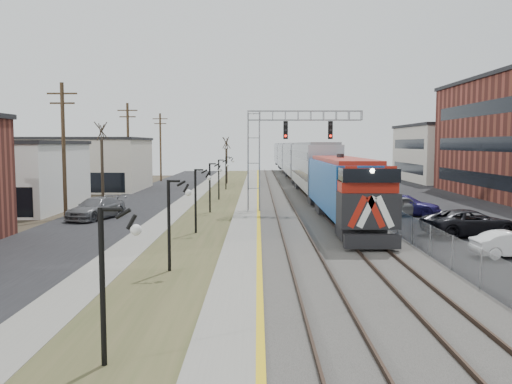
{
  "coord_description": "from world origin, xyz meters",
  "views": [
    {
      "loc": [
        -0.2,
        -14.98,
        5.53
      ],
      "look_at": [
        -0.29,
        17.92,
        2.6
      ],
      "focal_mm": 38.0,
      "sensor_mm": 36.0,
      "label": 1
    }
  ],
  "objects": [
    {
      "name": "fence",
      "position": [
        8.2,
        35.0,
        0.8
      ],
      "size": [
        0.04,
        120.0,
        1.6
      ],
      "primitive_type": "cube",
      "color": "gray",
      "rests_on": "ground"
    },
    {
      "name": "signal_gantry",
      "position": [
        1.22,
        27.99,
        5.59
      ],
      "size": [
        9.0,
        1.07,
        8.15
      ],
      "color": "gray",
      "rests_on": "ground"
    },
    {
      "name": "track_far",
      "position": [
        5.5,
        35.0,
        0.28
      ],
      "size": [
        1.58,
        120.0,
        0.15
      ],
      "color": "#2D2119",
      "rests_on": "ballast_bed"
    },
    {
      "name": "car_lot_b",
      "position": [
        12.17,
        10.93,
        0.63
      ],
      "size": [
        3.92,
        1.57,
        1.27
      ],
      "primitive_type": "imported",
      "rotation": [
        0.0,
        0.0,
        1.63
      ],
      "color": "white",
      "rests_on": "ground"
    },
    {
      "name": "street_west",
      "position": [
        -11.5,
        35.0,
        0.02
      ],
      "size": [
        7.0,
        120.0,
        0.04
      ],
      "primitive_type": "cube",
      "color": "black",
      "rests_on": "ground"
    },
    {
      "name": "utility_poles",
      "position": [
        -14.5,
        25.0,
        5.0
      ],
      "size": [
        0.28,
        80.28,
        10.0
      ],
      "color": "#4C3823",
      "rests_on": "ground"
    },
    {
      "name": "ground",
      "position": [
        0.0,
        0.0,
        0.0
      ],
      "size": [
        160.0,
        160.0,
        0.0
      ],
      "primitive_type": "plane",
      "color": "#473D2D",
      "rests_on": "ground"
    },
    {
      "name": "car_lot_c",
      "position": [
        12.54,
        17.17,
        0.79
      ],
      "size": [
        6.1,
        3.8,
        1.57
      ],
      "primitive_type": "imported",
      "rotation": [
        0.0,
        0.0,
        1.8
      ],
      "color": "black",
      "rests_on": "ground"
    },
    {
      "name": "bare_trees",
      "position": [
        -12.66,
        38.91,
        2.7
      ],
      "size": [
        12.3,
        42.3,
        5.95
      ],
      "color": "#382D23",
      "rests_on": "ground"
    },
    {
      "name": "car_lot_d",
      "position": [
        11.16,
        26.57,
        0.79
      ],
      "size": [
        5.88,
        4.05,
        1.58
      ],
      "primitive_type": "imported",
      "rotation": [
        0.0,
        0.0,
        1.2
      ],
      "color": "navy",
      "rests_on": "ground"
    },
    {
      "name": "track_near",
      "position": [
        2.0,
        35.0,
        0.28
      ],
      "size": [
        1.58,
        120.0,
        0.15
      ],
      "color": "#2D2119",
      "rests_on": "ballast_bed"
    },
    {
      "name": "sidewalk",
      "position": [
        -7.0,
        35.0,
        0.04
      ],
      "size": [
        2.0,
        120.0,
        0.08
      ],
      "primitive_type": "cube",
      "color": "gray",
      "rests_on": "ground"
    },
    {
      "name": "grass_median",
      "position": [
        -4.0,
        35.0,
        0.03
      ],
      "size": [
        4.0,
        120.0,
        0.06
      ],
      "primitive_type": "cube",
      "color": "#414927",
      "rests_on": "ground"
    },
    {
      "name": "ballast_bed",
      "position": [
        4.0,
        35.0,
        0.1
      ],
      "size": [
        8.0,
        120.0,
        0.2
      ],
      "primitive_type": "cube",
      "color": "#595651",
      "rests_on": "ground"
    },
    {
      "name": "train",
      "position": [
        5.5,
        67.47,
        2.94
      ],
      "size": [
        3.0,
        108.65,
        5.33
      ],
      "color": "#124A97",
      "rests_on": "ground"
    },
    {
      "name": "parking_lot",
      "position": [
        16.0,
        35.0,
        0.02
      ],
      "size": [
        16.0,
        120.0,
        0.04
      ],
      "primitive_type": "cube",
      "color": "black",
      "rests_on": "ground"
    },
    {
      "name": "car_street_b",
      "position": [
        -12.03,
        24.37,
        0.79
      ],
      "size": [
        3.85,
        5.85,
        1.58
      ],
      "primitive_type": "imported",
      "rotation": [
        0.0,
        0.0,
        -0.33
      ],
      "color": "slate",
      "rests_on": "ground"
    },
    {
      "name": "car_lot_f",
      "position": [
        11.1,
        42.28,
        0.66
      ],
      "size": [
        4.24,
        2.29,
        1.33
      ],
      "primitive_type": "imported",
      "rotation": [
        0.0,
        0.0,
        1.34
      ],
      "color": "#0E4814",
      "rests_on": "ground"
    },
    {
      "name": "car_lot_e",
      "position": [
        10.82,
        26.0,
        0.79
      ],
      "size": [
        4.97,
        3.18,
        1.58
      ],
      "primitive_type": "imported",
      "rotation": [
        0.0,
        0.0,
        1.88
      ],
      "color": "gray",
      "rests_on": "ground"
    },
    {
      "name": "platform_edge",
      "position": [
        -0.12,
        35.0,
        0.24
      ],
      "size": [
        0.24,
        120.0,
        0.01
      ],
      "primitive_type": "cube",
      "color": "gold",
      "rests_on": "platform"
    },
    {
      "name": "lampposts",
      "position": [
        -4.0,
        18.29,
        2.0
      ],
      "size": [
        0.14,
        62.14,
        4.0
      ],
      "color": "black",
      "rests_on": "ground"
    },
    {
      "name": "platform",
      "position": [
        -1.0,
        35.0,
        0.12
      ],
      "size": [
        2.0,
        120.0,
        0.24
      ],
      "primitive_type": "cube",
      "color": "gray",
      "rests_on": "ground"
    }
  ]
}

